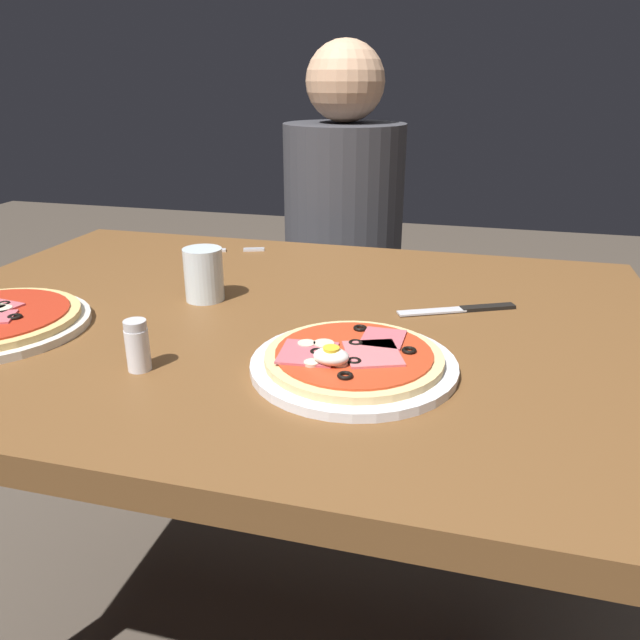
% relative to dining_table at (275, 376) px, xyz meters
% --- Properties ---
extents(dining_table, '(1.20, 0.87, 0.74)m').
position_rel_dining_table_xyz_m(dining_table, '(0.00, 0.00, 0.00)').
color(dining_table, brown).
rests_on(dining_table, ground).
extents(pizza_foreground, '(0.26, 0.26, 0.05)m').
position_rel_dining_table_xyz_m(pizza_foreground, '(0.16, -0.16, 0.12)').
color(pizza_foreground, white).
rests_on(pizza_foreground, dining_table).
extents(water_glass_near, '(0.06, 0.06, 0.09)m').
position_rel_dining_table_xyz_m(water_glass_near, '(-0.13, 0.03, 0.15)').
color(water_glass_near, silver).
rests_on(water_glass_near, dining_table).
extents(fork, '(0.15, 0.07, 0.00)m').
position_rel_dining_table_xyz_m(fork, '(-0.23, 0.32, 0.11)').
color(fork, silver).
rests_on(fork, dining_table).
extents(knife, '(0.18, 0.10, 0.01)m').
position_rel_dining_table_xyz_m(knife, '(0.29, 0.09, 0.11)').
color(knife, silver).
rests_on(knife, dining_table).
extents(salt_shaker, '(0.03, 0.03, 0.07)m').
position_rel_dining_table_xyz_m(salt_shaker, '(-0.10, -0.23, 0.14)').
color(salt_shaker, white).
rests_on(salt_shaker, dining_table).
extents(diner_person, '(0.32, 0.32, 1.18)m').
position_rel_dining_table_xyz_m(diner_person, '(-0.05, 0.75, -0.07)').
color(diner_person, black).
rests_on(diner_person, ground).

